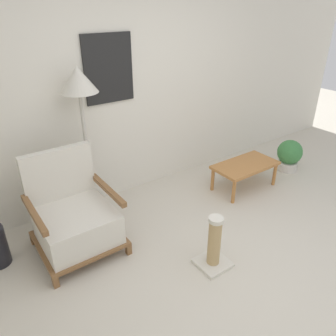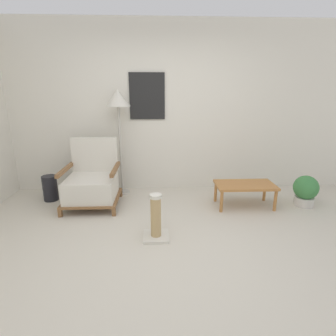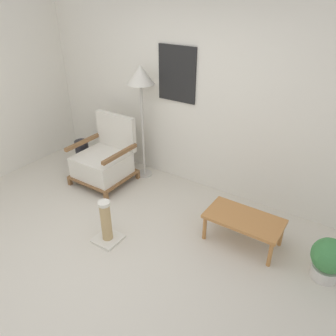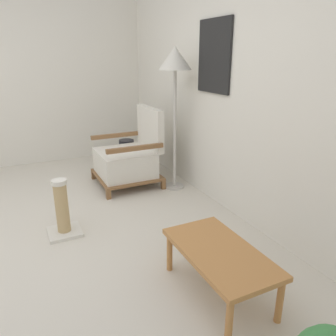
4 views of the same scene
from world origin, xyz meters
name	(u,v)px [view 2 (image 2 of 4)]	position (x,y,z in m)	size (l,w,h in m)	color
ground_plane	(169,257)	(0.00, 0.00, 0.00)	(14.00, 14.00, 0.00)	beige
wall_back	(163,109)	(0.00, 2.07, 1.35)	(8.00, 0.09, 2.70)	silver
armchair	(92,183)	(-1.05, 1.35, 0.34)	(0.76, 0.74, 0.96)	brown
floor_lamp	(118,104)	(-0.68, 1.80, 1.44)	(0.37, 0.37, 1.66)	#B7B2A8
coffee_table	(245,187)	(1.16, 1.21, 0.30)	(0.84, 0.45, 0.34)	#B2753D
vase	(50,188)	(-1.75, 1.56, 0.19)	(0.22, 0.22, 0.39)	black
potted_plant	(306,190)	(2.05, 1.19, 0.24)	(0.35, 0.35, 0.45)	beige
scratching_post	(156,221)	(-0.13, 0.38, 0.21)	(0.29, 0.29, 0.53)	beige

